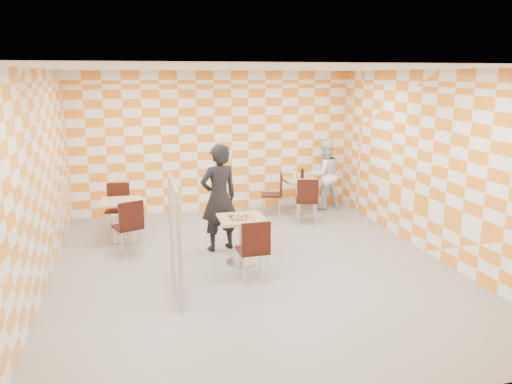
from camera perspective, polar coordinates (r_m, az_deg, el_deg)
room_shell at (r=7.93m, az=-1.30°, el=2.98°), size 7.00×7.00×7.00m
main_table at (r=7.83m, az=-1.64°, el=-4.64°), size 0.70×0.70×0.75m
second_table at (r=10.71m, az=5.07°, el=0.22°), size 0.70×0.70×0.75m
empty_table at (r=9.18m, az=-15.00°, el=-2.40°), size 0.70×0.70×0.75m
chair_main_front at (r=7.11m, az=-0.22°, el=-6.20°), size 0.44×0.45×0.92m
chair_second_front at (r=9.95m, az=5.86°, el=-0.60°), size 0.51×0.52×0.92m
chair_second_side at (r=10.50m, az=2.29°, el=0.19°), size 0.52×0.52×0.92m
chair_empty_near at (r=8.46m, az=-14.27°, el=-3.43°), size 0.55×0.55×0.92m
chair_empty_far at (r=9.76m, az=-15.48°, el=-1.29°), size 0.47×0.48×0.92m
partition at (r=6.84m, az=-9.22°, el=-4.99°), size 0.08×1.38×1.55m
man_dark at (r=8.37m, az=-4.26°, el=-0.66°), size 0.76×0.60×1.81m
man_white at (r=11.11m, az=7.85°, el=1.98°), size 0.82×0.68×1.53m
pizza_on_foil at (r=7.74m, az=-1.62°, el=-2.85°), size 0.40×0.40×0.04m
sport_bottle at (r=10.72m, az=4.41°, el=2.04°), size 0.06×0.06×0.20m
soda_bottle at (r=10.75m, az=5.32°, el=2.13°), size 0.07×0.07×0.23m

